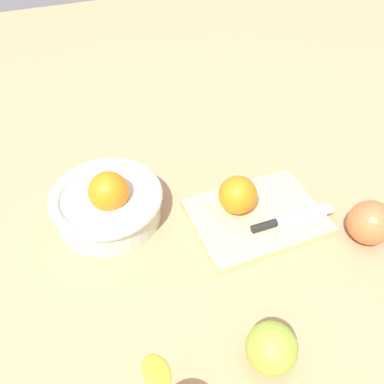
{
  "coord_description": "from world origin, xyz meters",
  "views": [
    {
      "loc": [
        -0.2,
        -0.35,
        0.55
      ],
      "look_at": [
        -0.03,
        0.13,
        0.04
      ],
      "focal_mm": 38.3,
      "sensor_mm": 36.0,
      "label": 1
    }
  ],
  "objects_px": {
    "cutting_board": "(256,218)",
    "knife": "(282,222)",
    "bowl": "(108,202)",
    "apple_front_center": "(272,348)",
    "orange_on_board": "(238,195)",
    "apple_front_right": "(370,223)"
  },
  "relations": [
    {
      "from": "cutting_board",
      "to": "apple_front_right",
      "type": "height_order",
      "value": "apple_front_right"
    },
    {
      "from": "bowl",
      "to": "knife",
      "type": "relative_size",
      "value": 1.25
    },
    {
      "from": "orange_on_board",
      "to": "apple_front_right",
      "type": "height_order",
      "value": "orange_on_board"
    },
    {
      "from": "bowl",
      "to": "apple_front_center",
      "type": "height_order",
      "value": "bowl"
    },
    {
      "from": "cutting_board",
      "to": "orange_on_board",
      "type": "height_order",
      "value": "orange_on_board"
    },
    {
      "from": "knife",
      "to": "apple_front_center",
      "type": "distance_m",
      "value": 0.23
    },
    {
      "from": "apple_front_right",
      "to": "apple_front_center",
      "type": "relative_size",
      "value": 1.09
    },
    {
      "from": "bowl",
      "to": "apple_front_right",
      "type": "height_order",
      "value": "bowl"
    },
    {
      "from": "orange_on_board",
      "to": "apple_front_center",
      "type": "xyz_separation_m",
      "value": [
        -0.06,
        -0.25,
        -0.02
      ]
    },
    {
      "from": "orange_on_board",
      "to": "apple_front_center",
      "type": "distance_m",
      "value": 0.26
    },
    {
      "from": "orange_on_board",
      "to": "knife",
      "type": "relative_size",
      "value": 0.43
    },
    {
      "from": "cutting_board",
      "to": "knife",
      "type": "distance_m",
      "value": 0.05
    },
    {
      "from": "bowl",
      "to": "cutting_board",
      "type": "bearing_deg",
      "value": -22.01
    },
    {
      "from": "orange_on_board",
      "to": "apple_front_right",
      "type": "relative_size",
      "value": 0.89
    },
    {
      "from": "orange_on_board",
      "to": "apple_front_right",
      "type": "distance_m",
      "value": 0.22
    },
    {
      "from": "orange_on_board",
      "to": "knife",
      "type": "bearing_deg",
      "value": -45.12
    },
    {
      "from": "knife",
      "to": "apple_front_center",
      "type": "relative_size",
      "value": 2.28
    },
    {
      "from": "apple_front_center",
      "to": "cutting_board",
      "type": "bearing_deg",
      "value": 67.84
    },
    {
      "from": "orange_on_board",
      "to": "apple_front_center",
      "type": "relative_size",
      "value": 0.98
    },
    {
      "from": "orange_on_board",
      "to": "knife",
      "type": "xyz_separation_m",
      "value": [
        0.06,
        -0.06,
        -0.03
      ]
    },
    {
      "from": "knife",
      "to": "apple_front_center",
      "type": "height_order",
      "value": "apple_front_center"
    },
    {
      "from": "bowl",
      "to": "apple_front_right",
      "type": "bearing_deg",
      "value": -25.75
    }
  ]
}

